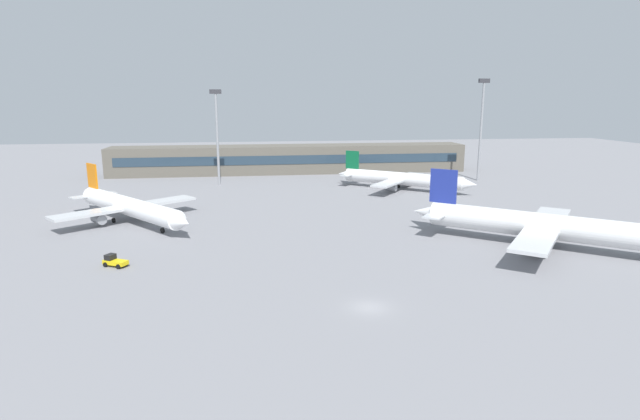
# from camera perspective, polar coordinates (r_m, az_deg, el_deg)

# --- Properties ---
(ground_plane) EXTENTS (400.00, 400.00, 0.00)m
(ground_plane) POSITION_cam_1_polar(r_m,az_deg,el_deg) (97.90, 0.16, -1.71)
(ground_plane) COLOR gray
(terminal_building) EXTENTS (115.61, 12.13, 9.00)m
(terminal_building) POSITION_cam_1_polar(r_m,az_deg,el_deg) (168.05, -3.33, 5.76)
(terminal_building) COLOR #5B564C
(terminal_building) RESTS_ON ground_plane
(airplane_near) EXTENTS (39.10, 33.23, 11.72)m
(airplane_near) POSITION_cam_1_polar(r_m,az_deg,el_deg) (90.18, 24.80, -1.77)
(airplane_near) COLOR silver
(airplane_near) RESTS_ON ground_plane
(airplane_mid) EXTENTS (29.43, 34.18, 10.31)m
(airplane_mid) POSITION_cam_1_polar(r_m,az_deg,el_deg) (106.15, -20.65, 0.33)
(airplane_mid) COLOR white
(airplane_mid) RESTS_ON ground_plane
(airplane_far) EXTENTS (32.54, 27.42, 9.72)m
(airplane_far) POSITION_cam_1_polar(r_m,az_deg,el_deg) (137.21, 9.34, 3.47)
(airplane_far) COLOR silver
(airplane_far) RESTS_ON ground_plane
(baggage_tug_yellow) EXTENTS (3.87, 3.10, 1.75)m
(baggage_tug_yellow) POSITION_cam_1_polar(r_m,az_deg,el_deg) (79.83, -22.21, -5.35)
(baggage_tug_yellow) COLOR yellow
(baggage_tug_yellow) RESTS_ON ground_plane
(floodlight_tower_west) EXTENTS (3.20, 0.80, 29.66)m
(floodlight_tower_west) POSITION_cam_1_polar(r_m,az_deg,el_deg) (157.59, 17.74, 9.29)
(floodlight_tower_west) COLOR gray
(floodlight_tower_west) RESTS_ON ground_plane
(floodlight_tower_east) EXTENTS (3.20, 0.80, 26.49)m
(floodlight_tower_east) POSITION_cam_1_polar(r_m,az_deg,el_deg) (144.97, -11.54, 8.75)
(floodlight_tower_east) COLOR gray
(floodlight_tower_east) RESTS_ON ground_plane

